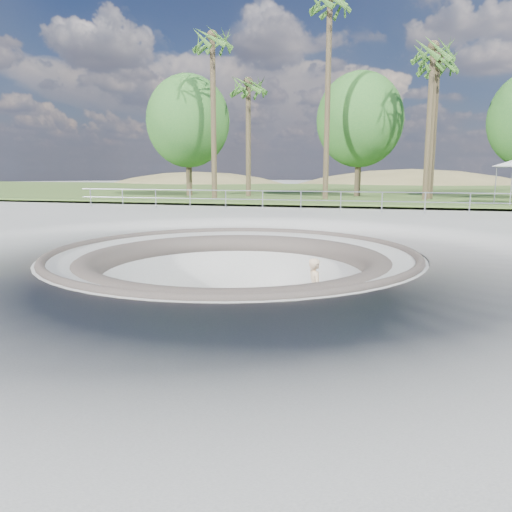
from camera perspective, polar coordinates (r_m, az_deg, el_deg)
name	(u,v)px	position (r m, az deg, el deg)	size (l,w,h in m)	color
ground	(233,252)	(13.96, -2.61, 0.41)	(180.00, 180.00, 0.00)	#ACADA7
skate_bowl	(234,315)	(14.38, -2.55, -6.79)	(14.00, 14.00, 4.10)	#ACADA7
grass_strip	(338,191)	(47.40, 9.34, 7.35)	(180.00, 36.00, 0.12)	#436227
distant_hills	(378,237)	(70.98, 13.81, 2.17)	(103.20, 45.00, 28.60)	brown
safety_railing	(301,201)	(25.55, 5.15, 6.31)	(25.00, 0.06, 1.03)	#95979D
skateboard	(314,322)	(13.94, 6.68, -7.45)	(0.76, 0.48, 0.08)	brown
skater	(315,290)	(13.70, 6.76, -3.90)	(0.64, 0.42, 1.75)	#DAB88D
palm_a	(212,46)	(35.33, -5.00, 22.76)	(2.60, 2.60, 11.44)	brown
palm_b	(248,89)	(37.36, -0.90, 18.54)	(2.60, 2.60, 8.97)	brown
palm_c	(330,12)	(35.32, 8.42, 25.89)	(2.60, 2.60, 13.54)	brown
palm_d	(438,67)	(36.31, 20.04, 19.66)	(2.60, 2.60, 9.95)	brown
palm_e	(433,56)	(35.44, 19.58, 20.73)	(2.60, 2.60, 10.46)	brown
bushy_tree_left	(188,121)	(38.42, -7.80, 15.01)	(6.20, 5.64, 8.95)	brown
bushy_tree_mid	(360,120)	(38.00, 11.76, 14.99)	(6.23, 5.66, 8.99)	brown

